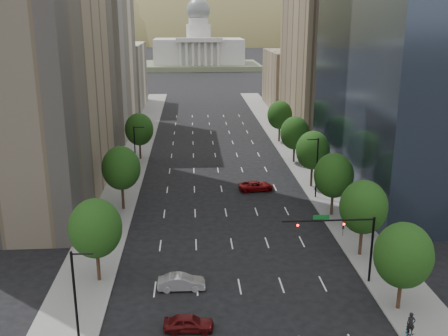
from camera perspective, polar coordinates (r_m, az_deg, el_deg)
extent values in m
cube|color=slate|center=(80.30, -11.40, -2.44)|extent=(6.00, 200.00, 0.15)
cube|color=slate|center=(82.01, 10.60, -1.99)|extent=(6.00, 200.00, 0.15)
cube|color=beige|center=(120.34, -13.83, 12.14)|extent=(14.00, 30.00, 35.00)
cube|color=beige|center=(153.59, -11.54, 9.94)|extent=(14.00, 26.00, 18.00)
cube|color=#8C7759|center=(119.49, 10.80, 11.09)|extent=(14.00, 30.00, 30.00)
cube|color=#8C7759|center=(152.23, 7.59, 9.69)|extent=(14.00, 26.00, 16.00)
cylinder|color=#382316|center=(50.33, 18.82, -12.71)|extent=(0.36, 0.36, 3.75)
ellipsoid|color=black|center=(48.76, 19.20, -9.08)|extent=(5.20, 5.20, 5.98)
cylinder|color=#382316|center=(59.45, 14.87, -7.57)|extent=(0.36, 0.36, 4.00)
ellipsoid|color=black|center=(58.06, 15.14, -4.18)|extent=(5.20, 5.20, 5.98)
cylinder|color=#382316|center=(70.09, 11.84, -3.67)|extent=(0.36, 0.36, 3.90)
ellipsoid|color=black|center=(68.93, 12.02, -0.80)|extent=(5.20, 5.20, 5.98)
cylinder|color=#382316|center=(81.06, 9.64, -0.70)|extent=(0.36, 0.36, 4.10)
ellipsoid|color=black|center=(80.02, 9.77, 1.94)|extent=(5.20, 5.20, 5.98)
cylinder|color=#382316|center=(94.24, 7.73, 1.73)|extent=(0.36, 0.36, 3.80)
ellipsoid|color=black|center=(93.41, 7.81, 3.85)|extent=(5.20, 5.20, 5.98)
cylinder|color=#382316|center=(109.50, 6.11, 3.91)|extent=(0.36, 0.36, 4.00)
ellipsoid|color=black|center=(108.75, 6.17, 5.85)|extent=(5.20, 5.20, 5.98)
cylinder|color=#382316|center=(53.75, -13.73, -10.16)|extent=(0.36, 0.36, 4.00)
ellipsoid|color=black|center=(52.20, -14.01, -6.47)|extent=(5.20, 5.20, 5.98)
cylinder|color=#382316|center=(71.96, -11.11, -2.98)|extent=(0.36, 0.36, 4.15)
ellipsoid|color=black|center=(70.77, -11.28, 0.00)|extent=(5.20, 5.20, 5.98)
cylinder|color=#382316|center=(96.74, -9.24, 2.09)|extent=(0.36, 0.36, 3.95)
ellipsoid|color=black|center=(95.89, -9.35, 4.24)|extent=(5.20, 5.20, 5.98)
cylinder|color=black|center=(75.59, 10.21, -0.05)|extent=(0.20, 0.20, 9.00)
cylinder|color=black|center=(74.31, 9.78, 3.12)|extent=(1.60, 0.14, 0.14)
cylinder|color=black|center=(42.15, -16.04, -14.40)|extent=(0.20, 0.20, 9.00)
cylinder|color=black|center=(39.99, -15.40, -9.13)|extent=(1.60, 0.14, 0.14)
cylinder|color=black|center=(83.54, -9.78, 1.56)|extent=(0.20, 0.20, 9.00)
cylinder|color=black|center=(82.47, -9.37, 4.46)|extent=(1.60, 0.14, 0.14)
cylinder|color=black|center=(53.39, 15.97, -8.75)|extent=(0.24, 0.24, 7.00)
cylinder|color=black|center=(50.77, 11.45, -5.69)|extent=(9.00, 0.18, 0.18)
imported|color=black|center=(51.38, 13.04, -6.19)|extent=(0.18, 0.22, 1.10)
imported|color=black|center=(50.30, 8.09, -6.41)|extent=(0.18, 0.22, 1.10)
sphere|color=#FF0C07|center=(51.14, 13.11, -6.05)|extent=(0.20, 0.20, 0.20)
sphere|color=#FF0C07|center=(50.06, 8.14, -6.28)|extent=(0.20, 0.20, 0.20)
cube|color=#0C591E|center=(50.47, 10.70, -5.36)|extent=(1.60, 0.06, 0.45)
cube|color=#596647|center=(266.46, -2.78, 11.22)|extent=(60.00, 40.00, 2.50)
cube|color=silver|center=(265.89, -2.80, 12.78)|extent=(44.00, 26.00, 12.00)
cube|color=silver|center=(251.59, -2.76, 13.94)|extent=(22.00, 4.00, 2.00)
cylinder|color=silver|center=(265.45, -2.83, 14.82)|extent=(12.00, 12.00, 7.00)
cylinder|color=silver|center=(265.35, -2.85, 15.90)|extent=(9.60, 9.60, 3.00)
sphere|color=slate|center=(265.35, -2.86, 17.00)|extent=(11.60, 11.60, 11.60)
ellipsoid|color=brown|center=(593.98, -17.15, 10.09)|extent=(380.00, 342.00, 190.00)
ellipsoid|color=brown|center=(620.61, 0.43, 10.24)|extent=(440.00, 396.00, 240.00)
ellipsoid|color=brown|center=(692.17, 14.63, 10.95)|extent=(360.00, 324.00, 200.00)
imported|color=#4C0C0E|center=(45.66, -3.92, -16.69)|extent=(4.32, 1.88, 1.45)
imported|color=#A2A1A6|center=(51.60, -4.72, -12.45)|extent=(4.63, 1.63, 1.52)
imported|color=maroon|center=(78.84, 3.55, -1.99)|extent=(5.53, 3.04, 1.47)
imported|color=black|center=(46.77, 19.80, -16.96)|extent=(0.93, 1.99, 1.00)
imported|color=black|center=(46.21, 19.93, -15.85)|extent=(0.76, 0.56, 1.92)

